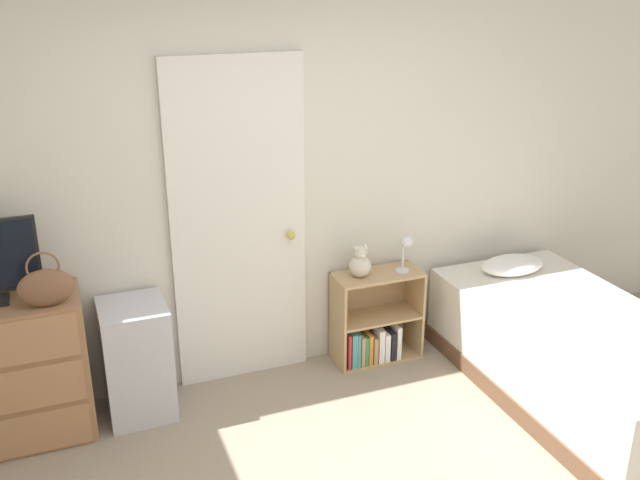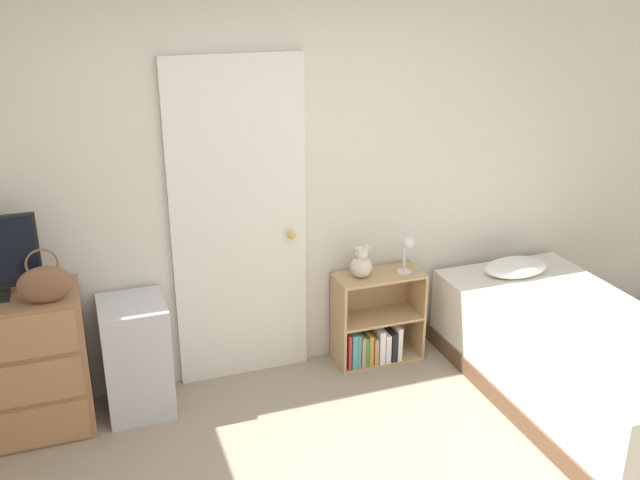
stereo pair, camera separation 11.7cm
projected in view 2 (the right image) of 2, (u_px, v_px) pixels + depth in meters
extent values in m
cube|color=beige|center=(263.00, 184.00, 4.43)|extent=(10.00, 0.06, 2.55)
cube|color=silver|center=(240.00, 225.00, 4.42)|extent=(0.85, 0.04, 2.08)
sphere|color=gold|center=(292.00, 235.00, 4.51)|extent=(0.06, 0.06, 0.06)
cube|color=#996B47|center=(10.00, 368.00, 4.01)|extent=(0.84, 0.43, 0.85)
cube|color=#AB774F|center=(16.00, 432.00, 3.92)|extent=(0.77, 0.01, 0.25)
cube|color=#AB774F|center=(8.00, 388.00, 3.82)|extent=(0.77, 0.01, 0.25)
cube|color=#AB774F|center=(0.00, 342.00, 3.72)|extent=(0.77, 0.01, 0.25)
ellipsoid|color=brown|center=(45.00, 285.00, 3.78)|extent=(0.29, 0.10, 0.21)
torus|color=brown|center=(42.00, 264.00, 3.74)|extent=(0.17, 0.01, 0.17)
cube|color=silver|center=(136.00, 357.00, 4.26)|extent=(0.38, 0.41, 0.71)
cube|color=tan|center=(338.00, 323.00, 4.75)|extent=(0.02, 0.28, 0.63)
cube|color=tan|center=(416.00, 310.00, 4.93)|extent=(0.02, 0.28, 0.63)
cube|color=tan|center=(376.00, 356.00, 4.95)|extent=(0.56, 0.28, 0.02)
cube|color=tan|center=(378.00, 317.00, 4.84)|extent=(0.56, 0.28, 0.02)
cube|color=tan|center=(379.00, 275.00, 4.73)|extent=(0.56, 0.28, 0.02)
cube|color=tan|center=(370.00, 308.00, 4.96)|extent=(0.60, 0.01, 0.63)
cube|color=red|center=(345.00, 347.00, 4.80)|extent=(0.02, 0.22, 0.25)
cube|color=teal|center=(350.00, 346.00, 4.81)|extent=(0.04, 0.21, 0.25)
cube|color=teal|center=(355.00, 346.00, 4.82)|extent=(0.02, 0.19, 0.24)
cube|color=tan|center=(359.00, 347.00, 4.83)|extent=(0.03, 0.20, 0.22)
cube|color=#338C4C|center=(362.00, 346.00, 4.85)|extent=(0.02, 0.22, 0.21)
cube|color=orange|center=(367.00, 346.00, 4.84)|extent=(0.03, 0.18, 0.22)
cube|color=tan|center=(372.00, 348.00, 4.85)|extent=(0.03, 0.16, 0.19)
cube|color=white|center=(377.00, 343.00, 4.87)|extent=(0.04, 0.19, 0.24)
cube|color=white|center=(383.00, 344.00, 4.89)|extent=(0.04, 0.18, 0.20)
cube|color=black|center=(390.00, 344.00, 4.89)|extent=(0.04, 0.16, 0.21)
cube|color=white|center=(395.00, 339.00, 4.91)|extent=(0.03, 0.19, 0.24)
sphere|color=beige|center=(361.00, 267.00, 4.66)|extent=(0.15, 0.15, 0.15)
sphere|color=beige|center=(361.00, 253.00, 4.62)|extent=(0.09, 0.09, 0.09)
sphere|color=silver|center=(364.00, 256.00, 4.59)|extent=(0.03, 0.03, 0.03)
sphere|color=beige|center=(357.00, 249.00, 4.60)|extent=(0.04, 0.04, 0.04)
sphere|color=beige|center=(366.00, 247.00, 4.62)|extent=(0.04, 0.04, 0.04)
cylinder|color=silver|center=(404.00, 272.00, 4.75)|extent=(0.09, 0.09, 0.01)
cylinder|color=silver|center=(404.00, 258.00, 4.71)|extent=(0.01, 0.01, 0.18)
sphere|color=silver|center=(408.00, 242.00, 4.67)|extent=(0.09, 0.09, 0.09)
cube|color=brown|center=(573.00, 388.00, 4.48)|extent=(1.04, 1.99, 0.12)
cube|color=silver|center=(579.00, 350.00, 4.38)|extent=(1.00, 1.93, 0.43)
ellipsoid|color=white|center=(516.00, 267.00, 4.92)|extent=(0.47, 0.28, 0.12)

